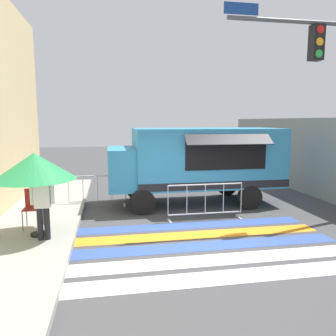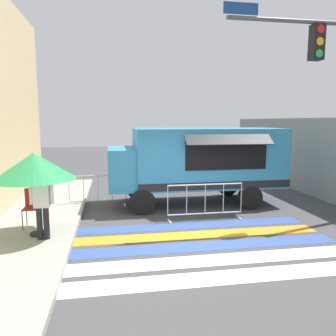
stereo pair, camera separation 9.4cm
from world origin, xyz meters
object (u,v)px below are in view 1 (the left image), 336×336
(patio_umbrella, at_px, (35,167))
(barricade_front, at_px, (205,202))
(traffic_signal_pole, at_px, (333,79))
(barricade_side, at_px, (98,191))
(vendor_person, at_px, (42,201))
(folding_chair, at_px, (33,204))
(food_truck, at_px, (194,159))

(patio_umbrella, bearing_deg, barricade_front, 12.02)
(traffic_signal_pole, relative_size, barricade_side, 3.13)
(patio_umbrella, xyz_separation_m, vendor_person, (0.19, -0.31, -0.75))
(vendor_person, bearing_deg, barricade_front, 2.07)
(traffic_signal_pole, bearing_deg, vendor_person, -176.10)
(folding_chair, height_order, barricade_front, folding_chair)
(folding_chair, relative_size, vendor_person, 0.61)
(food_truck, distance_m, barricade_front, 2.16)
(food_truck, distance_m, vendor_person, 5.39)
(food_truck, height_order, patio_umbrella, food_truck)
(traffic_signal_pole, xyz_separation_m, vendor_person, (-7.49, -0.51, -2.91))
(barricade_side, bearing_deg, vendor_person, -108.30)
(traffic_signal_pole, relative_size, patio_umbrella, 3.00)
(food_truck, bearing_deg, folding_chair, -155.93)
(vendor_person, height_order, barricade_side, vendor_person)
(food_truck, height_order, vendor_person, food_truck)
(traffic_signal_pole, height_order, vendor_person, traffic_signal_pole)
(food_truck, height_order, traffic_signal_pole, traffic_signal_pole)
(food_truck, distance_m, folding_chair, 5.30)
(food_truck, distance_m, traffic_signal_pole, 4.75)
(patio_umbrella, distance_m, barricade_side, 3.52)
(traffic_signal_pole, distance_m, patio_umbrella, 7.98)
(traffic_signal_pole, bearing_deg, patio_umbrella, -178.48)
(barricade_front, height_order, barricade_side, same)
(traffic_signal_pole, relative_size, barricade_front, 2.68)
(food_truck, height_order, barricade_front, food_truck)
(barricade_front, bearing_deg, folding_chair, -177.15)
(patio_umbrella, bearing_deg, barricade_side, 66.83)
(patio_umbrella, relative_size, barricade_side, 1.04)
(food_truck, bearing_deg, patio_umbrella, -147.99)
(food_truck, bearing_deg, traffic_signal_pole, -40.04)
(barricade_side, bearing_deg, barricade_front, -33.81)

